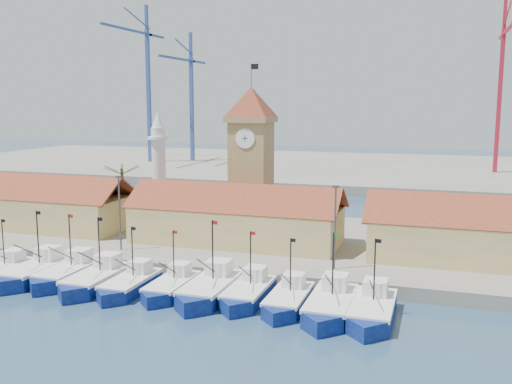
% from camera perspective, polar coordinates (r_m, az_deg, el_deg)
% --- Properties ---
extents(ground, '(400.00, 400.00, 0.00)m').
position_cam_1_polar(ground, '(56.06, -9.02, -11.12)').
color(ground, '#1D3C4D').
rests_on(ground, ground).
extents(quay, '(140.00, 32.00, 1.50)m').
position_cam_1_polar(quay, '(77.06, -0.93, -4.85)').
color(quay, gray).
rests_on(quay, ground).
extents(terminal, '(240.00, 80.00, 2.00)m').
position_cam_1_polar(terminal, '(159.71, 9.07, 2.32)').
color(terminal, gray).
rests_on(terminal, ground).
extents(boat_0, '(3.33, 9.12, 6.90)m').
position_cam_1_polar(boat_0, '(69.01, -24.26, -7.34)').
color(boat_0, '#0B1455').
rests_on(boat_0, ground).
extents(boat_1, '(3.84, 10.53, 7.96)m').
position_cam_1_polar(boat_1, '(66.94, -21.32, -7.56)').
color(boat_1, '#0B1455').
rests_on(boat_1, ground).
extents(boat_2, '(3.71, 10.15, 7.68)m').
position_cam_1_polar(boat_2, '(65.24, -18.43, -7.85)').
color(boat_2, '#0B1455').
rests_on(boat_2, ground).
extents(boat_3, '(3.76, 10.31, 7.80)m').
position_cam_1_polar(boat_3, '(62.17, -15.76, -8.54)').
color(boat_3, '#0B1455').
rests_on(boat_3, ground).
extents(boat_4, '(3.40, 9.33, 7.06)m').
position_cam_1_polar(boat_4, '(60.09, -12.57, -9.11)').
color(boat_4, '#0B1455').
rests_on(boat_4, ground).
extents(boat_5, '(3.29, 9.00, 6.81)m').
position_cam_1_polar(boat_5, '(58.71, -8.53, -9.45)').
color(boat_5, '#0B1455').
rests_on(boat_5, ground).
extents(boat_6, '(3.93, 10.76, 8.14)m').
position_cam_1_polar(boat_6, '(57.07, -4.69, -9.78)').
color(boat_6, '#0B1455').
rests_on(boat_6, ground).
extents(boat_7, '(3.47, 9.51, 7.19)m').
position_cam_1_polar(boat_7, '(56.15, -0.83, -10.17)').
color(boat_7, '#0B1455').
rests_on(boat_7, ground).
extents(boat_8, '(3.36, 9.20, 6.96)m').
position_cam_1_polar(boat_8, '(54.43, 3.22, -10.84)').
color(boat_8, '#0B1455').
rests_on(boat_8, ground).
extents(boat_9, '(3.82, 10.48, 7.93)m').
position_cam_1_polar(boat_9, '(53.08, 7.42, -11.31)').
color(boat_9, '#0B1455').
rests_on(boat_9, ground).
extents(boat_10, '(3.70, 10.13, 7.66)m').
position_cam_1_polar(boat_10, '(52.54, 11.53, -11.67)').
color(boat_10, '#0B1455').
rests_on(boat_10, ground).
extents(hall_left, '(31.20, 10.13, 7.61)m').
position_cam_1_polar(hall_left, '(88.60, -21.83, -1.54)').
color(hall_left, '#D8B577').
rests_on(hall_left, quay).
extents(hall_center, '(27.04, 10.13, 7.61)m').
position_cam_1_polar(hall_center, '(72.66, -1.96, -3.09)').
color(hall_center, '#D8B577').
rests_on(hall_center, quay).
extents(hall_right, '(31.20, 10.13, 7.61)m').
position_cam_1_polar(hall_right, '(68.96, 24.01, -4.53)').
color(hall_right, '#D8B577').
rests_on(hall_right, quay).
extents(clock_tower, '(5.80, 5.80, 22.70)m').
position_cam_1_polar(clock_tower, '(77.06, -0.48, 3.61)').
color(clock_tower, '#A08752').
rests_on(clock_tower, quay).
extents(minaret, '(3.00, 3.00, 16.30)m').
position_cam_1_polar(minaret, '(84.98, -9.69, 2.47)').
color(minaret, silver).
rests_on(minaret, quay).
extents(palm_tree, '(5.60, 5.03, 8.39)m').
position_cam_1_polar(palm_tree, '(86.14, -13.20, 0.11)').
color(palm_tree, brown).
rests_on(palm_tree, quay).
extents(lamp_posts, '(80.70, 0.25, 9.03)m').
position_cam_1_polar(lamp_posts, '(64.66, -3.96, -2.36)').
color(lamp_posts, '#3F3F44').
rests_on(lamp_posts, quay).
extents(crane_blue_far, '(1.00, 33.26, 44.29)m').
position_cam_1_polar(crane_blue_far, '(168.13, -10.97, 11.35)').
color(crane_blue_far, '#304B93').
rests_on(crane_blue_far, terminal).
extents(crane_blue_near, '(1.00, 29.75, 37.01)m').
position_cam_1_polar(crane_blue_near, '(168.84, -6.63, 9.98)').
color(crane_blue_near, '#304B93').
rests_on(crane_blue_near, terminal).
extents(crane_red_right, '(1.00, 34.32, 41.31)m').
position_cam_1_polar(crane_red_right, '(150.85, 23.34, 10.49)').
color(crane_red_right, '#AC1A2E').
rests_on(crane_red_right, terminal).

